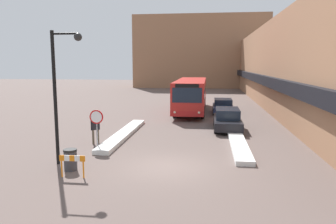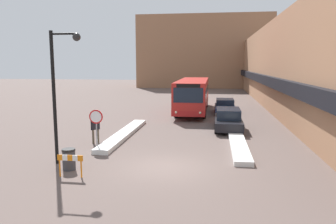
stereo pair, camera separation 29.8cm
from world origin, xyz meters
name	(u,v)px [view 1 (the left image)]	position (x,y,z in m)	size (l,w,h in m)	color
ground_plane	(166,167)	(0.00, 0.00, 0.00)	(160.00, 160.00, 0.00)	brown
building_row_right	(283,66)	(9.97, 24.00, 4.39)	(5.50, 60.00, 8.82)	#996B4C
building_backdrop_far	(201,52)	(0.00, 52.47, 6.98)	(26.00, 8.00, 13.96)	#996B4C
snow_bank_left	(124,134)	(-3.60, 6.15, 0.12)	(0.90, 9.35, 0.25)	silver
snow_bank_right	(237,140)	(3.60, 5.26, 0.12)	(0.90, 9.52, 0.25)	silver
city_bus	(191,94)	(0.14, 17.49, 1.71)	(2.72, 12.09, 3.12)	red
parked_car_front	(227,119)	(3.20, 9.17, 0.74)	(1.90, 4.76, 1.49)	black
parked_car_middle	(223,106)	(3.20, 17.00, 0.68)	(1.89, 4.21, 1.35)	navy
stop_sign	(97,121)	(-4.14, 2.59, 1.58)	(0.76, 0.08, 2.19)	gray
street_lamp	(60,83)	(-4.80, -0.14, 3.81)	(1.46, 0.36, 6.12)	black
pedestrian	(95,127)	(-4.69, 3.87, 1.02)	(0.48, 0.45, 1.69)	brown
trash_bin	(70,160)	(-4.12, -0.95, 0.48)	(0.59, 0.59, 0.95)	#38383D
construction_barricade	(72,162)	(-3.64, -1.85, 0.67)	(1.10, 0.06, 0.94)	orange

